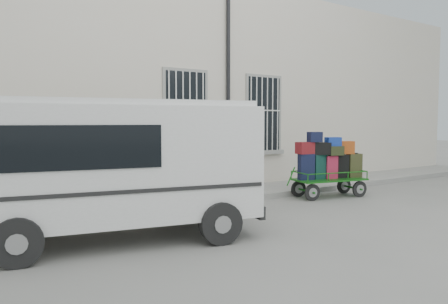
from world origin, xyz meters
TOP-DOWN VIEW (x-y plane):
  - ground at (0.00, 0.00)m, footprint 80.00×80.00m
  - building at (0.00, 5.50)m, footprint 24.00×5.15m
  - sidewalk at (0.00, 2.20)m, footprint 24.00×1.70m
  - luggage_cart at (2.67, 0.72)m, footprint 2.31×1.27m
  - van at (-3.51, -0.12)m, footprint 5.01×2.93m

SIDE VIEW (x-z plane):
  - ground at x=0.00m, z-range 0.00..0.00m
  - sidewalk at x=0.00m, z-range 0.00..0.15m
  - luggage_cart at x=2.67m, z-range 0.01..1.76m
  - van at x=-3.51m, z-range 0.17..2.55m
  - building at x=0.00m, z-range 0.00..6.00m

